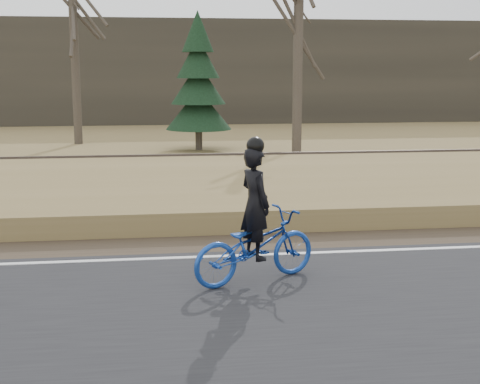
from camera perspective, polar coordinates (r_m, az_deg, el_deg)
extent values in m
cube|color=olive|center=(16.81, 18.72, -0.20)|extent=(120.00, 5.00, 0.44)
cube|color=slate|center=(20.24, 14.01, 1.78)|extent=(120.00, 3.00, 0.45)
cube|color=black|center=(20.20, 14.04, 2.61)|extent=(120.00, 2.40, 0.14)
cube|color=brown|center=(19.52, 14.83, 2.74)|extent=(120.00, 0.07, 0.15)
cube|color=brown|center=(20.84, 13.34, 3.28)|extent=(120.00, 0.07, 0.15)
cube|color=#383328|center=(41.27, 2.83, 10.21)|extent=(120.00, 4.00, 6.00)
imported|color=#163D98|center=(9.88, 1.28, -4.65)|extent=(2.14, 1.45, 1.06)
imported|color=black|center=(9.73, 1.30, -0.99)|extent=(0.60, 0.71, 1.65)
sphere|color=black|center=(9.60, 1.32, 3.97)|extent=(0.26, 0.26, 0.26)
cylinder|color=#4C4437|center=(29.47, -13.96, 12.17)|extent=(0.36, 0.36, 8.41)
cylinder|color=#4C4437|center=(25.30, 4.98, 12.26)|extent=(0.36, 0.36, 7.96)
cylinder|color=#4C4437|center=(26.65, -3.53, 4.79)|extent=(0.28, 0.28, 1.09)
cone|color=black|center=(26.57, -3.56, 7.08)|extent=(2.60, 2.60, 1.59)
cone|color=black|center=(26.53, -3.58, 9.23)|extent=(2.15, 2.15, 1.59)
cone|color=black|center=(26.53, -3.61, 11.39)|extent=(1.70, 1.70, 1.59)
cone|color=black|center=(26.56, -3.63, 13.55)|extent=(1.25, 1.25, 1.59)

